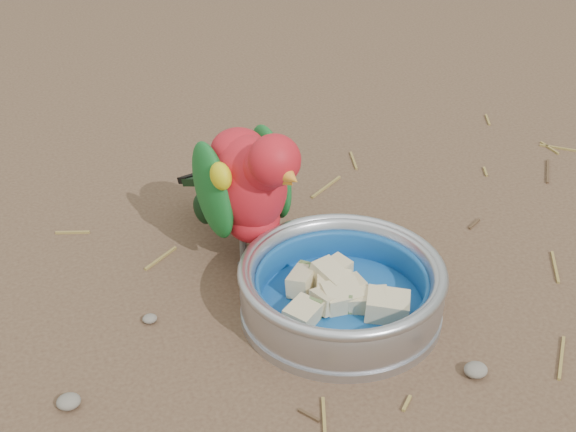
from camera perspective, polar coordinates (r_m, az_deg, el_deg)
name	(u,v)px	position (r m, az deg, el deg)	size (l,w,h in m)	color
ground	(367,351)	(0.82, 5.61, -9.52)	(60.00, 60.00, 0.00)	brown
food_bowl	(341,308)	(0.86, 3.77, -6.54)	(0.21, 0.21, 0.02)	#B2B2BA
bowl_wall	(342,285)	(0.84, 3.84, -4.94)	(0.21, 0.21, 0.04)	#B2B2BA
fruit_wedges	(341,291)	(0.85, 3.83, -5.32)	(0.13, 0.13, 0.03)	beige
lory_parrot	(249,195)	(0.90, -2.79, 1.51)	(0.10, 0.22, 0.18)	red
ground_debris	(349,312)	(0.87, 4.33, -6.86)	(0.90, 0.80, 0.01)	olive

